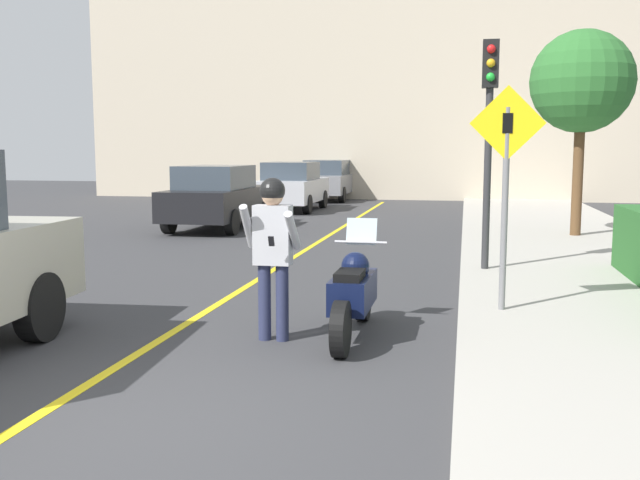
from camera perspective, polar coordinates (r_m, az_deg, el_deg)
The scene contains 11 objects.
ground_plane at distance 5.76m, azimuth -17.26°, elevation -14.21°, with size 80.00×80.00×0.00m, color #38383A.
road_center_line at distance 11.36m, azimuth -5.30°, elevation -3.35°, with size 0.12×36.00×0.01m.
building_backdrop at distance 30.89m, azimuth 6.71°, elevation 11.60°, with size 28.00×1.20×8.96m.
motorcycle at distance 7.95m, azimuth 2.69°, elevation -4.30°, with size 0.62×2.18×1.27m.
person_biker at distance 7.71m, azimuth -3.81°, elevation -0.07°, with size 0.59×0.48×1.78m.
crossing_sign at distance 8.99m, azimuth 14.64°, elevation 4.94°, with size 0.91×0.08×2.75m.
traffic_light at distance 12.12m, azimuth 13.39°, elevation 9.97°, with size 0.26×0.30×3.74m.
street_tree at distance 17.68m, azimuth 20.22°, elevation 11.73°, with size 2.34×2.34×4.70m.
parked_car_black at distance 19.07m, azimuth -8.25°, elevation 3.44°, with size 1.88×4.20×1.68m.
parked_car_silver at distance 24.75m, azimuth -2.26°, elevation 4.35°, with size 1.88×4.20×1.68m.
parked_car_grey at distance 29.78m, azimuth 0.63°, elevation 4.83°, with size 1.88×4.20×1.68m.
Camera 1 is at (2.65, -4.68, 2.07)m, focal length 40.00 mm.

